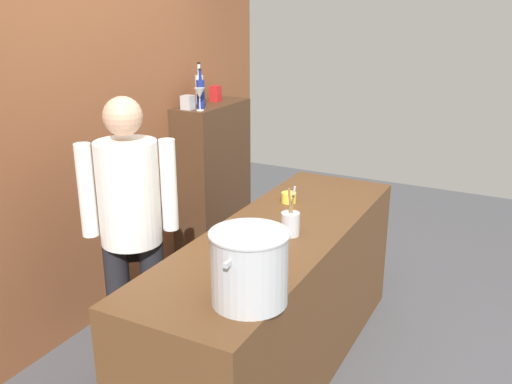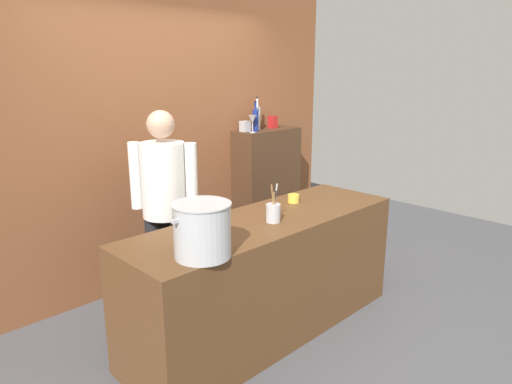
% 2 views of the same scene
% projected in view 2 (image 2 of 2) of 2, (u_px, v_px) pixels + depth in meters
% --- Properties ---
extents(ground_plane, '(8.00, 8.00, 0.00)m').
position_uv_depth(ground_plane, '(266.00, 329.00, 3.58)').
color(ground_plane, '#4C4C51').
extents(brick_back_panel, '(4.40, 0.10, 3.00)m').
position_uv_depth(brick_back_panel, '(156.00, 121.00, 4.15)').
color(brick_back_panel, brown).
rests_on(brick_back_panel, ground_plane).
extents(prep_counter, '(2.25, 0.70, 0.90)m').
position_uv_depth(prep_counter, '(266.00, 275.00, 3.46)').
color(prep_counter, brown).
rests_on(prep_counter, ground_plane).
extents(bar_cabinet, '(0.76, 0.32, 1.33)m').
position_uv_depth(bar_cabinet, '(267.00, 190.00, 5.06)').
color(bar_cabinet, '#472D1C').
rests_on(bar_cabinet, ground_plane).
extents(chef, '(0.43, 0.45, 1.66)m').
position_uv_depth(chef, '(165.00, 201.00, 3.57)').
color(chef, black).
rests_on(chef, ground_plane).
extents(stockpot_large, '(0.40, 0.34, 0.32)m').
position_uv_depth(stockpot_large, '(202.00, 230.00, 2.63)').
color(stockpot_large, '#B7BABF').
rests_on(stockpot_large, prep_counter).
extents(utensil_crock, '(0.10, 0.10, 0.28)m').
position_uv_depth(utensil_crock, '(273.00, 212.00, 3.26)').
color(utensil_crock, '#B7BABF').
rests_on(utensil_crock, prep_counter).
extents(butter_jar, '(0.09, 0.09, 0.07)m').
position_uv_depth(butter_jar, '(294.00, 198.00, 3.75)').
color(butter_jar, yellow).
rests_on(butter_jar, prep_counter).
extents(wine_bottle_clear, '(0.07, 0.07, 0.34)m').
position_uv_depth(wine_bottle_clear, '(257.00, 118.00, 4.80)').
color(wine_bottle_clear, silver).
rests_on(wine_bottle_clear, bar_cabinet).
extents(wine_bottle_cobalt, '(0.06, 0.06, 0.30)m').
position_uv_depth(wine_bottle_cobalt, '(255.00, 120.00, 4.69)').
color(wine_bottle_cobalt, navy).
rests_on(wine_bottle_cobalt, bar_cabinet).
extents(wine_glass_tall, '(0.08, 0.08, 0.17)m').
position_uv_depth(wine_glass_tall, '(253.00, 120.00, 4.59)').
color(wine_glass_tall, silver).
rests_on(wine_glass_tall, bar_cabinet).
extents(spice_tin_red, '(0.08, 0.08, 0.13)m').
position_uv_depth(spice_tin_red, '(273.00, 122.00, 4.96)').
color(spice_tin_red, red).
rests_on(spice_tin_red, bar_cabinet).
extents(spice_tin_silver, '(0.08, 0.08, 0.11)m').
position_uv_depth(spice_tin_silver, '(245.00, 126.00, 4.69)').
color(spice_tin_silver, '#B2B2B7').
rests_on(spice_tin_silver, bar_cabinet).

